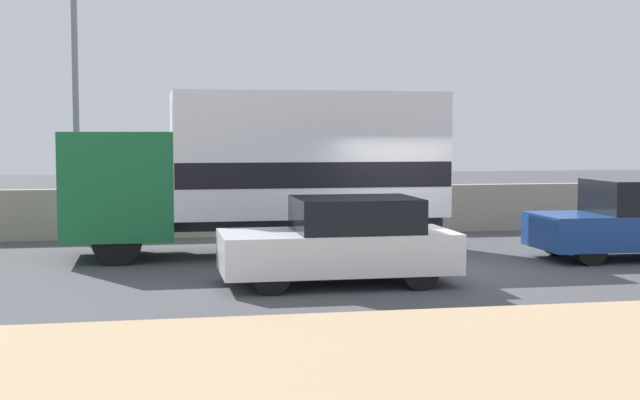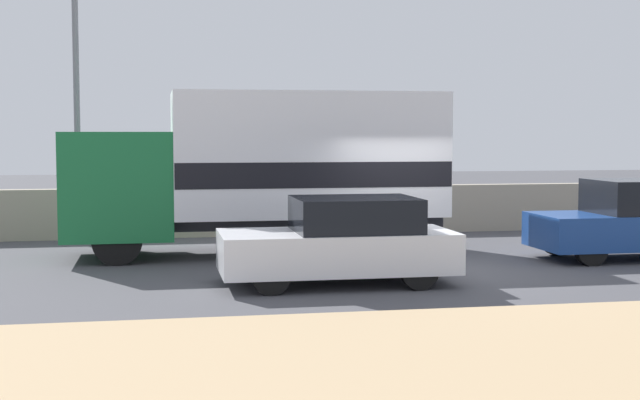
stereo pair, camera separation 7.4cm
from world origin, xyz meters
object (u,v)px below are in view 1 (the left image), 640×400
car_hatchback (342,242)px  car_sedan_second (631,220)px  box_truck (270,166)px  street_lamp (75,87)px

car_hatchback → car_sedan_second: (6.42, 1.92, 0.05)m
car_sedan_second → car_hatchback: bearing=16.6°
box_truck → car_sedan_second: box_truck is taller
box_truck → street_lamp: bearing=-31.3°
street_lamp → car_hatchback: street_lamp is taller
street_lamp → car_sedan_second: (11.21, -4.47, -2.80)m
street_lamp → car_sedan_second: 12.39m
car_hatchback → car_sedan_second: size_ratio=1.03×
box_truck → car_hatchback: box_truck is taller
street_lamp → box_truck: 5.08m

